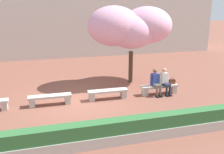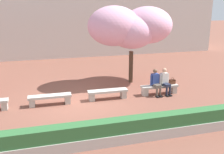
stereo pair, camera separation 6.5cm
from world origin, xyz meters
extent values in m
plane|color=brown|center=(0.00, 0.00, 0.00)|extent=(100.00, 100.00, 0.00)
cube|color=beige|center=(0.00, 12.17, 4.62)|extent=(28.00, 4.00, 9.25)
cube|color=#BCB7AD|center=(-3.19, -0.01, 0.17)|extent=(0.25, 0.34, 0.35)
cube|color=#BCB7AD|center=(-1.32, 0.00, 0.40)|extent=(1.87, 0.45, 0.10)
cube|color=#BCB7AD|center=(-2.08, 0.01, 0.17)|extent=(0.25, 0.34, 0.35)
cube|color=#BCB7AD|center=(-0.55, -0.01, 0.17)|extent=(0.25, 0.34, 0.35)
cube|color=#BCB7AD|center=(1.32, 0.00, 0.40)|extent=(1.87, 0.45, 0.10)
cube|color=#BCB7AD|center=(0.55, 0.01, 0.17)|extent=(0.25, 0.34, 0.35)
cube|color=#BCB7AD|center=(2.08, -0.01, 0.17)|extent=(0.25, 0.34, 0.35)
cube|color=#BCB7AD|center=(3.95, 0.00, 0.40)|extent=(1.87, 0.45, 0.10)
cube|color=#BCB7AD|center=(3.19, 0.01, 0.17)|extent=(0.25, 0.34, 0.35)
cube|color=#BCB7AD|center=(4.71, -0.01, 0.17)|extent=(0.25, 0.34, 0.35)
cube|color=black|center=(3.65, -0.43, 0.03)|extent=(0.12, 0.23, 0.06)
cylinder|color=brown|center=(3.65, -0.37, 0.24)|extent=(0.10, 0.10, 0.42)
cube|color=black|center=(3.83, -0.41, 0.03)|extent=(0.12, 0.23, 0.06)
cylinder|color=brown|center=(3.83, -0.35, 0.24)|extent=(0.10, 0.10, 0.42)
cube|color=brown|center=(3.72, -0.18, 0.51)|extent=(0.32, 0.43, 0.12)
cube|color=#2D4289|center=(3.70, 0.04, 0.78)|extent=(0.36, 0.25, 0.54)
sphere|color=brown|center=(3.70, 0.04, 1.19)|extent=(0.21, 0.21, 0.21)
cylinder|color=#2D4289|center=(3.49, 0.00, 0.74)|extent=(0.09, 0.09, 0.50)
cylinder|color=#2D4289|center=(3.91, 0.04, 0.74)|extent=(0.09, 0.09, 0.50)
cube|color=black|center=(4.17, -0.43, 0.03)|extent=(0.13, 0.23, 0.06)
cylinder|color=#23283D|center=(4.16, -0.37, 0.24)|extent=(0.10, 0.10, 0.42)
cube|color=black|center=(4.35, -0.40, 0.03)|extent=(0.13, 0.23, 0.06)
cylinder|color=#23283D|center=(4.34, -0.34, 0.24)|extent=(0.10, 0.10, 0.42)
cube|color=#23283D|center=(4.23, -0.18, 0.51)|extent=(0.33, 0.43, 0.12)
cube|color=silver|center=(4.20, 0.04, 0.78)|extent=(0.37, 0.26, 0.54)
sphere|color=tan|center=(4.20, 0.04, 1.19)|extent=(0.21, 0.21, 0.21)
cylinder|color=silver|center=(3.99, -0.01, 0.74)|extent=(0.09, 0.09, 0.50)
cylinder|color=silver|center=(4.41, 0.05, 0.74)|extent=(0.09, 0.09, 0.50)
cube|color=brown|center=(4.65, 0.02, 0.56)|extent=(0.30, 0.14, 0.22)
cube|color=#552C1C|center=(4.65, 0.02, 0.65)|extent=(0.30, 0.15, 0.04)
torus|color=#4A2718|center=(4.65, 0.02, 0.72)|extent=(0.14, 0.02, 0.14)
cylinder|color=#473323|center=(3.28, 2.31, 0.89)|extent=(0.23, 0.23, 1.77)
ellipsoid|color=#EAA8C6|center=(3.28, 2.31, 2.87)|extent=(2.50, 2.69, 1.87)
ellipsoid|color=#EAA8C6|center=(2.31, 2.36, 3.17)|extent=(2.82, 2.59, 2.12)
ellipsoid|color=#EAA8C6|center=(4.26, 2.47, 3.17)|extent=(2.70, 2.88, 2.03)
cube|color=#BCB7AD|center=(0.00, -3.93, 0.18)|extent=(13.92, 0.50, 0.36)
cube|color=#336B38|center=(0.00, -3.93, 0.58)|extent=(13.82, 0.44, 0.44)
camera|label=1|loc=(-1.72, -11.13, 4.30)|focal=42.00mm
camera|label=2|loc=(-1.65, -11.14, 4.30)|focal=42.00mm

